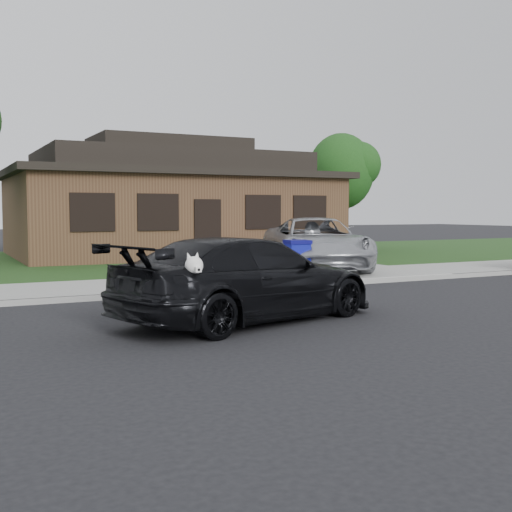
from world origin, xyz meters
name	(u,v)px	position (x,y,z in m)	size (l,w,h in m)	color
ground	(237,320)	(0.00, 0.00, 0.00)	(120.00, 120.00, 0.00)	black
sidewalk	(149,286)	(0.00, 5.00, 0.06)	(60.00, 3.00, 0.12)	gray
curb	(170,293)	(0.00, 3.50, 0.06)	(60.00, 0.12, 0.12)	gray
lawn	(81,262)	(0.00, 13.00, 0.07)	(60.00, 13.00, 0.13)	#193814
driveway	(271,262)	(6.00, 10.00, 0.07)	(4.50, 13.00, 0.14)	gray
sedan	(248,279)	(0.12, -0.18, 0.72)	(5.32, 3.34, 1.44)	black
minivan	(315,243)	(5.56, 6.35, 0.91)	(2.55, 5.52, 1.53)	#B0B3B8
recycling_bin	(297,259)	(3.88, 4.56, 0.62)	(0.67, 0.68, 0.99)	#0C128E
house	(170,204)	(4.00, 15.00, 2.13)	(12.60, 8.60, 4.65)	#422B1C
tree_1	(345,170)	(12.14, 14.40, 3.71)	(3.15, 3.00, 5.25)	#332114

